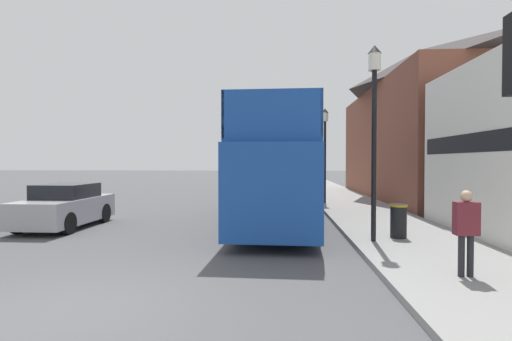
{
  "coord_description": "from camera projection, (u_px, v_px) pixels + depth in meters",
  "views": [
    {
      "loc": [
        3.28,
        -5.8,
        2.27
      ],
      "look_at": [
        2.39,
        9.26,
        1.93
      ],
      "focal_mm": 28.0,
      "sensor_mm": 36.0,
      "label": 1
    }
  ],
  "objects": [
    {
      "name": "ground_plane",
      "position": [
        231.0,
        195.0,
        26.99
      ],
      "size": [
        144.0,
        144.0,
        0.0
      ],
      "primitive_type": "plane",
      "color": "#4C4C4F"
    },
    {
      "name": "sidewalk",
      "position": [
        342.0,
        199.0,
        23.58
      ],
      "size": [
        3.48,
        108.0,
        0.14
      ],
      "color": "gray",
      "rests_on": "ground_plane"
    },
    {
      "name": "brick_terrace_rear",
      "position": [
        420.0,
        125.0,
        23.97
      ],
      "size": [
        6.0,
        17.07,
        8.98
      ],
      "color": "brown",
      "rests_on": "ground_plane"
    },
    {
      "name": "tour_bus",
      "position": [
        280.0,
        175.0,
        14.36
      ],
      "size": [
        2.9,
        9.88,
        4.05
      ],
      "rotation": [
        0.0,
        0.0,
        -0.04
      ],
      "color": "#19479E",
      "rests_on": "ground_plane"
    },
    {
      "name": "parked_car_ahead_of_bus",
      "position": [
        294.0,
        191.0,
        22.01
      ],
      "size": [
        1.91,
        4.18,
        1.4
      ],
      "rotation": [
        0.0,
        0.0,
        -0.01
      ],
      "color": "maroon",
      "rests_on": "ground_plane"
    },
    {
      "name": "parked_car_far_side",
      "position": [
        65.0,
        207.0,
        13.69
      ],
      "size": [
        1.9,
        4.02,
        1.5
      ],
      "rotation": [
        0.0,
        0.0,
        3.13
      ],
      "color": "#9E9EA3",
      "rests_on": "ground_plane"
    },
    {
      "name": "pedestrian_nearest",
      "position": [
        466.0,
        225.0,
        7.35
      ],
      "size": [
        0.42,
        0.23,
        1.6
      ],
      "color": "#232328",
      "rests_on": "sidewalk"
    },
    {
      "name": "lamp_post_nearest",
      "position": [
        374.0,
        108.0,
        10.6
      ],
      "size": [
        0.35,
        0.35,
        5.22
      ],
      "color": "black",
      "rests_on": "sidewalk"
    },
    {
      "name": "lamp_post_second",
      "position": [
        325.0,
        138.0,
        20.41
      ],
      "size": [
        0.35,
        0.35,
        4.85
      ],
      "color": "black",
      "rests_on": "sidewalk"
    },
    {
      "name": "lamp_post_third",
      "position": [
        312.0,
        148.0,
        30.2
      ],
      "size": [
        0.35,
        0.35,
        4.55
      ],
      "color": "black",
      "rests_on": "sidewalk"
    },
    {
      "name": "litter_bin",
      "position": [
        398.0,
        220.0,
        11.11
      ],
      "size": [
        0.48,
        0.48,
        0.94
      ],
      "color": "black",
      "rests_on": "sidewalk"
    }
  ]
}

